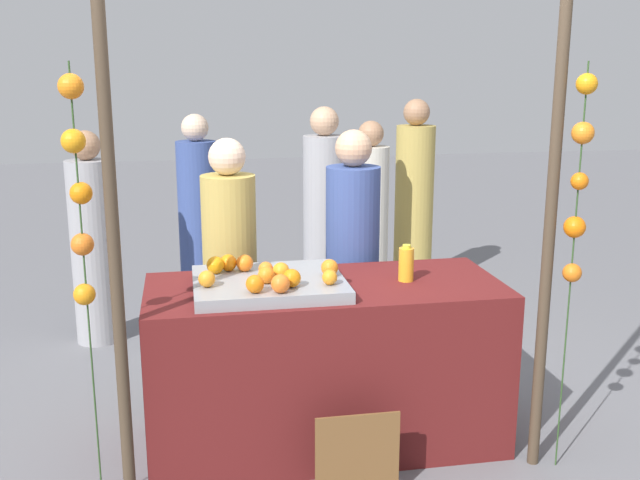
{
  "coord_description": "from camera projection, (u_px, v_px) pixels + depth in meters",
  "views": [
    {
      "loc": [
        -0.69,
        -3.58,
        1.98
      ],
      "look_at": [
        0.0,
        0.15,
        1.07
      ],
      "focal_mm": 41.7,
      "sensor_mm": 36.0,
      "label": 1
    }
  ],
  "objects": [
    {
      "name": "orange_8",
      "position": [
        228.0,
        263.0,
        3.82
      ],
      "size": [
        0.09,
        0.09,
        0.09
      ],
      "primitive_type": "sphere",
      "color": "orange",
      "rests_on": "orange_tray"
    },
    {
      "name": "crowd_person_2",
      "position": [
        93.0,
        246.0,
        5.27
      ],
      "size": [
        0.31,
        0.31,
        1.53
      ],
      "color": "#99999E",
      "rests_on": "ground_plane"
    },
    {
      "name": "ground_plane",
      "position": [
        325.0,
        439.0,
        4.01
      ],
      "size": [
        24.0,
        24.0,
        0.0
      ],
      "primitive_type": "plane",
      "color": "slate"
    },
    {
      "name": "orange_10",
      "position": [
        215.0,
        265.0,
        3.78
      ],
      "size": [
        0.09,
        0.09,
        0.09
      ],
      "primitive_type": "sphere",
      "color": "orange",
      "rests_on": "orange_tray"
    },
    {
      "name": "crowd_person_1",
      "position": [
        324.0,
        220.0,
        5.85
      ],
      "size": [
        0.33,
        0.33,
        1.65
      ],
      "color": "#99999E",
      "rests_on": "ground_plane"
    },
    {
      "name": "crowd_person_4",
      "position": [
        198.0,
        220.0,
        6.0
      ],
      "size": [
        0.32,
        0.32,
        1.59
      ],
      "color": "#384C8C",
      "rests_on": "ground_plane"
    },
    {
      "name": "canopy_post_right",
      "position": [
        548.0,
        248.0,
        3.51
      ],
      "size": [
        0.06,
        0.06,
        2.25
      ],
      "primitive_type": "cylinder",
      "color": "#473828",
      "rests_on": "ground_plane"
    },
    {
      "name": "orange_tray",
      "position": [
        269.0,
        284.0,
        3.71
      ],
      "size": [
        0.75,
        0.62,
        0.06
      ],
      "primitive_type": "cube",
      "color": "gray",
      "rests_on": "stall_counter"
    },
    {
      "name": "juice_bottle",
      "position": [
        406.0,
        264.0,
        3.85
      ],
      "size": [
        0.08,
        0.08,
        0.19
      ],
      "color": "gold",
      "rests_on": "stall_counter"
    },
    {
      "name": "crowd_person_3",
      "position": [
        414.0,
        203.0,
        6.5
      ],
      "size": [
        0.34,
        0.34,
        1.68
      ],
      "color": "tan",
      "rests_on": "ground_plane"
    },
    {
      "name": "canopy_post_left",
      "position": [
        115.0,
        268.0,
        3.16
      ],
      "size": [
        0.06,
        0.06,
        2.25
      ],
      "primitive_type": "cylinder",
      "color": "#473828",
      "rests_on": "ground_plane"
    },
    {
      "name": "garland_strand_left",
      "position": [
        78.0,
        189.0,
        3.08
      ],
      "size": [
        0.11,
        0.11,
        1.99
      ],
      "color": "#2D4C23",
      "rests_on": "ground_plane"
    },
    {
      "name": "orange_1",
      "position": [
        280.0,
        284.0,
        3.46
      ],
      "size": [
        0.09,
        0.09,
        0.09
      ],
      "primitive_type": "sphere",
      "color": "orange",
      "rests_on": "orange_tray"
    },
    {
      "name": "orange_2",
      "position": [
        245.0,
        263.0,
        3.82
      ],
      "size": [
        0.09,
        0.09,
        0.09
      ],
      "primitive_type": "sphere",
      "color": "orange",
      "rests_on": "orange_tray"
    },
    {
      "name": "crowd_person_0",
      "position": [
        370.0,
        221.0,
        6.09
      ],
      "size": [
        0.31,
        0.31,
        1.53
      ],
      "color": "beige",
      "rests_on": "ground_plane"
    },
    {
      "name": "orange_9",
      "position": [
        207.0,
        279.0,
        3.55
      ],
      "size": [
        0.08,
        0.08,
        0.08
      ],
      "primitive_type": "sphere",
      "color": "orange",
      "rests_on": "orange_tray"
    },
    {
      "name": "vendor_right",
      "position": [
        352.0,
        272.0,
        4.48
      ],
      "size": [
        0.32,
        0.32,
        1.6
      ],
      "color": "#384C8C",
      "rests_on": "ground_plane"
    },
    {
      "name": "orange_11",
      "position": [
        330.0,
        268.0,
        3.73
      ],
      "size": [
        0.09,
        0.09,
        0.09
      ],
      "primitive_type": "sphere",
      "color": "orange",
      "rests_on": "orange_tray"
    },
    {
      "name": "orange_5",
      "position": [
        330.0,
        277.0,
        3.59
      ],
      "size": [
        0.07,
        0.07,
        0.07
      ],
      "primitive_type": "sphere",
      "color": "orange",
      "rests_on": "orange_tray"
    },
    {
      "name": "orange_0",
      "position": [
        266.0,
        269.0,
        3.73
      ],
      "size": [
        0.07,
        0.07,
        0.07
      ],
      "primitive_type": "sphere",
      "color": "orange",
      "rests_on": "orange_tray"
    },
    {
      "name": "orange_3",
      "position": [
        292.0,
        278.0,
        3.55
      ],
      "size": [
        0.09,
        0.09,
        0.09
      ],
      "primitive_type": "sphere",
      "color": "orange",
      "rests_on": "orange_tray"
    },
    {
      "name": "vendor_left",
      "position": [
        231.0,
        281.0,
        4.35
      ],
      "size": [
        0.31,
        0.31,
        1.57
      ],
      "color": "tan",
      "rests_on": "ground_plane"
    },
    {
      "name": "orange_7",
      "position": [
        266.0,
        275.0,
        3.61
      ],
      "size": [
        0.08,
        0.08,
        0.08
      ],
      "primitive_type": "sphere",
      "color": "orange",
      "rests_on": "orange_tray"
    },
    {
      "name": "garland_strand_right",
      "position": [
        579.0,
        180.0,
        3.41
      ],
      "size": [
        0.11,
        0.11,
        1.99
      ],
      "color": "#2D4C23",
      "rests_on": "ground_plane"
    },
    {
      "name": "orange_4",
      "position": [
        281.0,
        271.0,
        3.68
      ],
      "size": [
        0.08,
        0.08,
        0.08
      ],
      "primitive_type": "sphere",
      "color": "orange",
      "rests_on": "orange_tray"
    },
    {
      "name": "orange_6",
      "position": [
        255.0,
        284.0,
        3.46
      ],
      "size": [
        0.09,
        0.09,
        0.09
      ],
      "primitive_type": "sphere",
      "color": "orange",
      "rests_on": "orange_tray"
    },
    {
      "name": "stall_counter",
      "position": [
        325.0,
        364.0,
        3.9
      ],
      "size": [
        1.83,
        0.77,
        0.87
      ],
      "primitive_type": "cube",
      "color": "#5B1919",
      "rests_on": "ground_plane"
    },
    {
      "name": "chalkboard_sign",
      "position": [
        357.0,
        457.0,
        3.43
      ],
      "size": [
        0.4,
        0.03,
        0.43
      ],
      "color": "brown",
      "rests_on": "ground_plane"
    }
  ]
}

